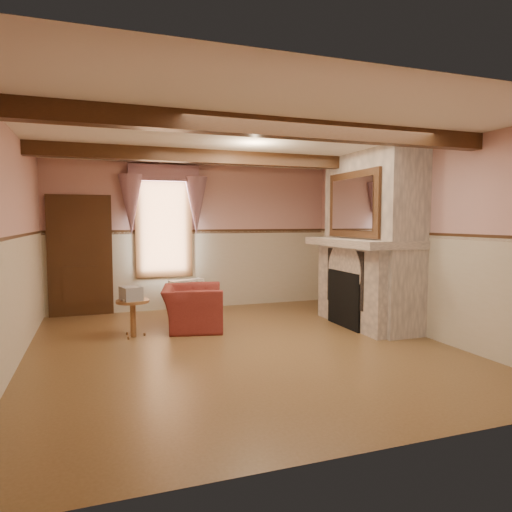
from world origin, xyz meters
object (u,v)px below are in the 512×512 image
object	(u,v)px
oil_lamp	(342,229)
side_table	(133,318)
bowl	(359,236)
mantel_clock	(341,232)
radiator	(187,295)
armchair	(192,308)

from	to	relation	value
oil_lamp	side_table	bearing A→B (deg)	-177.34
bowl	mantel_clock	size ratio (longest dim) A/B	1.58
radiator	bowl	bearing A→B (deg)	-63.31
armchair	bowl	world-z (taller)	bowl
radiator	mantel_clock	xyz separation A→B (m)	(2.48, -1.41, 1.22)
side_table	radiator	bearing A→B (deg)	55.95
mantel_clock	oil_lamp	xyz separation A→B (m)	(0.00, -0.06, 0.04)
armchair	radiator	distance (m)	1.45
bowl	armchair	bearing A→B (deg)	168.18
side_table	mantel_clock	bearing A→B (deg)	3.59
mantel_clock	oil_lamp	size ratio (longest dim) A/B	0.86
side_table	bowl	bearing A→B (deg)	-5.67
side_table	mantel_clock	size ratio (longest dim) A/B	2.29
side_table	mantel_clock	distance (m)	3.80
side_table	armchair	bearing A→B (deg)	12.20
side_table	bowl	size ratio (longest dim) A/B	1.45
side_table	bowl	distance (m)	3.79
radiator	mantel_clock	bearing A→B (deg)	-54.19
mantel_clock	oil_lamp	world-z (taller)	oil_lamp
side_table	mantel_clock	xyz separation A→B (m)	(3.58, 0.22, 1.25)
bowl	oil_lamp	bearing A→B (deg)	90.00
mantel_clock	oil_lamp	bearing A→B (deg)	-90.00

